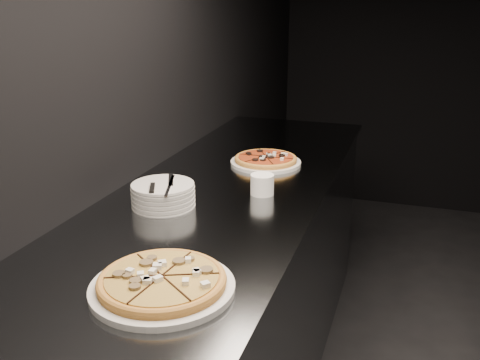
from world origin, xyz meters
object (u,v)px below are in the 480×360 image
(pizza_mushroom, at_px, (162,283))
(cutlery, at_px, (163,185))
(pizza_tomato, at_px, (266,160))
(plate_stack, at_px, (163,195))
(ramekin, at_px, (262,184))
(counter, at_px, (226,295))

(pizza_mushroom, height_order, cutlery, cutlery)
(pizza_tomato, height_order, plate_stack, plate_stack)
(pizza_mushroom, relative_size, ramekin, 4.87)
(counter, bearing_deg, ramekin, -9.83)
(plate_stack, xyz_separation_m, cutlery, (0.01, -0.02, 0.04))
(pizza_tomato, xyz_separation_m, plate_stack, (-0.20, -0.58, 0.02))
(pizza_tomato, distance_m, plate_stack, 0.61)
(pizza_mushroom, xyz_separation_m, plate_stack, (-0.25, 0.51, 0.02))
(pizza_tomato, distance_m, ramekin, 0.37)
(ramekin, bearing_deg, counter, 170.17)
(pizza_mushroom, distance_m, ramekin, 0.72)
(pizza_mushroom, distance_m, cutlery, 0.55)
(counter, distance_m, plate_stack, 0.57)
(cutlery, bearing_deg, ramekin, 15.29)
(counter, xyz_separation_m, pizza_tomato, (0.06, 0.33, 0.48))
(pizza_tomato, bearing_deg, ramekin, -76.13)
(counter, distance_m, cutlery, 0.61)
(pizza_mushroom, relative_size, plate_stack, 1.94)
(counter, bearing_deg, pizza_mushroom, -81.45)
(pizza_mushroom, xyz_separation_m, cutlery, (-0.24, 0.49, 0.06))
(cutlery, relative_size, ramekin, 2.67)
(plate_stack, relative_size, cutlery, 0.94)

